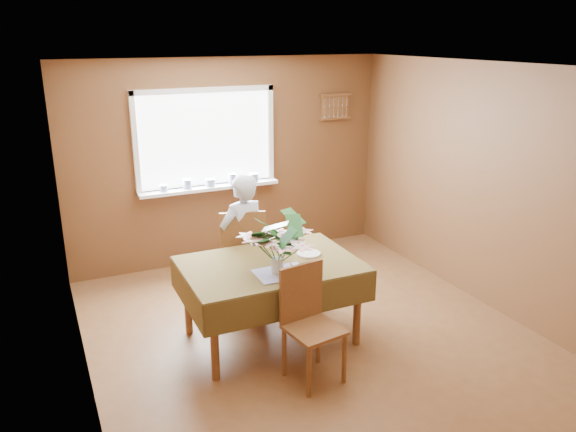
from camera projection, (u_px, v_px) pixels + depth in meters
name	position (u px, v px, depth m)	size (l,w,h in m)	color
floor	(312.00, 337.00, 5.35)	(4.50, 4.50, 0.00)	brown
ceiling	(316.00, 66.00, 4.57)	(4.50, 4.50, 0.00)	white
wall_back	(230.00, 162.00, 6.90)	(4.00, 4.00, 0.00)	brown
wall_front	(506.00, 327.00, 3.02)	(4.00, 4.00, 0.00)	brown
wall_left	(75.00, 246.00, 4.16)	(4.50, 4.50, 0.00)	brown
wall_right	(487.00, 187.00, 5.76)	(4.50, 4.50, 0.00)	brown
window_assembly	(208.00, 156.00, 6.71)	(1.72, 0.20, 1.22)	white
spoon_rack	(335.00, 107.00, 7.27)	(0.44, 0.05, 0.33)	brown
dining_table	(271.00, 273.00, 5.12)	(1.60, 1.10, 0.78)	brown
chair_far	(242.00, 254.00, 5.81)	(0.56, 0.56, 1.07)	brown
chair_near	(308.00, 318.00, 4.61)	(0.47, 0.47, 0.97)	brown
seated_woman	(243.00, 243.00, 5.74)	(0.52, 0.34, 1.44)	white
flower_bouquet	(277.00, 239.00, 4.78)	(0.57, 0.57, 0.48)	white
side_plate	(309.00, 254.00, 5.29)	(0.23, 0.23, 0.01)	white
table_knife	(293.00, 268.00, 4.95)	(0.02, 0.24, 0.00)	silver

